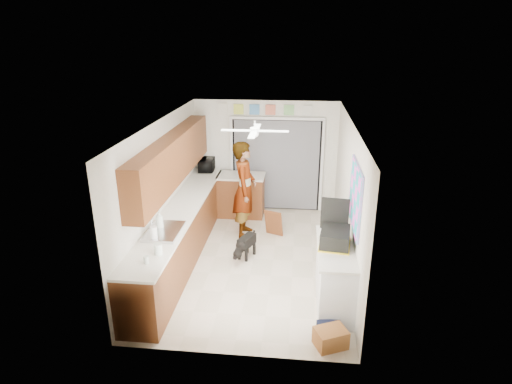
{
  "coord_description": "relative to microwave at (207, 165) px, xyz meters",
  "views": [
    {
      "loc": [
        0.76,
        -6.84,
        3.84
      ],
      "look_at": [
        0.0,
        0.4,
        1.15
      ],
      "focal_mm": 30.0,
      "sensor_mm": 36.0,
      "label": 1
    }
  ],
  "objects": [
    {
      "name": "door_trim_head",
      "position": [
        1.56,
        0.19,
        1.04
      ],
      "size": [
        2.1,
        0.04,
        0.06
      ],
      "primitive_type": "cube",
      "color": "white",
      "rests_on": "wall_back"
    },
    {
      "name": "faucet",
      "position": [
        -0.17,
        -3.25,
        -0.03
      ],
      "size": [
        0.03,
        0.03,
        0.22
      ],
      "primitive_type": "cylinder",
      "color": "silver",
      "rests_on": "left_countertop"
    },
    {
      "name": "door_trim_left",
      "position": [
        0.54,
        0.19,
        -0.03
      ],
      "size": [
        0.06,
        0.04,
        2.1
      ],
      "primitive_type": "cube",
      "color": "white",
      "rests_on": "wall_back"
    },
    {
      "name": "door_trim_right",
      "position": [
        2.58,
        0.19,
        -0.03
      ],
      "size": [
        0.06,
        0.04,
        2.1
      ],
      "primitive_type": "cube",
      "color": "white",
      "rests_on": "wall_back"
    },
    {
      "name": "back_opening_recess",
      "position": [
        1.56,
        0.22,
        -0.03
      ],
      "size": [
        2.0,
        0.06,
        2.1
      ],
      "primitive_type": "cube",
      "color": "black",
      "rests_on": "wall_back"
    },
    {
      "name": "suitcase_lid",
      "position": [
        2.63,
        -3.1,
        0.23
      ],
      "size": [
        0.42,
        0.08,
        0.5
      ],
      "primitive_type": "cube",
      "rotation": [
        0.0,
        0.0,
        -0.12
      ],
      "color": "black",
      "rests_on": "suitcase"
    },
    {
      "name": "dog",
      "position": [
        1.18,
        -2.19,
        -0.84
      ],
      "size": [
        0.46,
        0.64,
        0.46
      ],
      "primitive_type": "cube",
      "rotation": [
        0.0,
        0.0,
        -0.4
      ],
      "color": "black",
      "rests_on": "floor"
    },
    {
      "name": "header_frame_1",
      "position": [
        1.06,
        0.22,
        1.22
      ],
      "size": [
        0.22,
        0.02,
        0.22
      ],
      "primitive_type": "cube",
      "color": "#5092D5",
      "rests_on": "wall_back"
    },
    {
      "name": "jar_a",
      "position": [
        0.16,
        -3.94,
        -0.06
      ],
      "size": [
        0.14,
        0.14,
        0.16
      ],
      "primitive_type": "cylinder",
      "rotation": [
        0.0,
        0.0,
        -0.24
      ],
      "color": "silver",
      "rests_on": "left_countertop"
    },
    {
      "name": "wall_right",
      "position": [
        2.91,
        -2.25,
        0.17
      ],
      "size": [
        0.0,
        5.0,
        5.0
      ],
      "primitive_type": "plane",
      "rotation": [
        1.57,
        0.0,
        -1.57
      ],
      "color": "white",
      "rests_on": "ground"
    },
    {
      "name": "header_frame_0",
      "position": [
        0.71,
        0.22,
        1.22
      ],
      "size": [
        0.22,
        0.02,
        0.22
      ],
      "primitive_type": "cube",
      "color": "#DBEA4E",
      "rests_on": "wall_back"
    },
    {
      "name": "sink_basin",
      "position": [
        0.02,
        -3.25,
        -0.12
      ],
      "size": [
        0.5,
        0.76,
        0.06
      ],
      "primitive_type": "cube",
      "color": "silver",
      "rests_on": "left_countertop"
    },
    {
      "name": "left_countertop",
      "position": [
        0.02,
        -2.25,
        -0.16
      ],
      "size": [
        0.62,
        4.8,
        0.04
      ],
      "primitive_type": "cube",
      "color": "white",
      "rests_on": "left_base_cabinets"
    },
    {
      "name": "man",
      "position": [
        1.02,
        -1.24,
        -0.11
      ],
      "size": [
        0.47,
        0.71,
        1.94
      ],
      "primitive_type": "imported",
      "rotation": [
        0.0,
        0.0,
        1.59
      ],
      "color": "white",
      "rests_on": "floor"
    },
    {
      "name": "wall_front",
      "position": [
        1.31,
        -4.75,
        0.17
      ],
      "size": [
        3.2,
        0.0,
        3.2
      ],
      "primitive_type": "plane",
      "rotation": [
        -1.57,
        0.0,
        0.0
      ],
      "color": "white",
      "rests_on": "ground"
    },
    {
      "name": "peninsula_base",
      "position": [
        0.81,
        -0.25,
        -0.63
      ],
      "size": [
        1.0,
        0.6,
        0.9
      ],
      "primitive_type": "cube",
      "color": "brown",
      "rests_on": "floor"
    },
    {
      "name": "soap_bottle",
      "position": [
        -0.08,
        -3.14,
        0.03
      ],
      "size": [
        0.13,
        0.13,
        0.33
      ],
      "primitive_type": "imported",
      "rotation": [
        0.0,
        0.0,
        -0.0
      ],
      "color": "silver",
      "rests_on": "left_countertop"
    },
    {
      "name": "wall_left",
      "position": [
        -0.29,
        -2.25,
        0.17
      ],
      "size": [
        0.0,
        5.0,
        5.0
      ],
      "primitive_type": "plane",
      "rotation": [
        1.57,
        0.0,
        1.57
      ],
      "color": "white",
      "rests_on": "ground"
    },
    {
      "name": "suitcase_rim",
      "position": [
        2.63,
        -3.39,
        -0.13
      ],
      "size": [
        0.51,
        0.63,
        0.02
      ],
      "primitive_type": "cube",
      "rotation": [
        0.0,
        0.0,
        -0.12
      ],
      "color": "yellow",
      "rests_on": "suitcase"
    },
    {
      "name": "right_counter_base",
      "position": [
        2.66,
        -3.45,
        -0.63
      ],
      "size": [
        0.5,
        1.4,
        0.9
      ],
      "primitive_type": "cube",
      "color": "white",
      "rests_on": "floor"
    },
    {
      "name": "cardboard_box",
      "position": [
        2.56,
        -4.45,
        -0.95
      ],
      "size": [
        0.49,
        0.44,
        0.25
      ],
      "primitive_type": "cube",
      "rotation": [
        0.0,
        0.0,
        0.42
      ],
      "color": "#AE6836",
      "rests_on": "floor"
    },
    {
      "name": "header_frame_2",
      "position": [
        1.41,
        0.22,
        1.22
      ],
      "size": [
        0.22,
        0.02,
        0.22
      ],
      "primitive_type": "cube",
      "color": "#DD6D53",
      "rests_on": "wall_back"
    },
    {
      "name": "right_counter_top",
      "position": [
        2.65,
        -3.45,
        -0.16
      ],
      "size": [
        0.54,
        1.44,
        0.04
      ],
      "primitive_type": "cube",
      "color": "white",
      "rests_on": "right_counter_base"
    },
    {
      "name": "paper_towel_roll",
      "position": [
        -0.04,
        -3.52,
        -0.03
      ],
      "size": [
        0.12,
        0.12,
        0.22
      ],
      "primitive_type": "cylinder",
      "rotation": [
        0.0,
        0.0,
        0.22
      ],
      "color": "white",
      "rests_on": "left_countertop"
    },
    {
      "name": "floor",
      "position": [
        1.31,
        -2.25,
        -1.08
      ],
      "size": [
        5.0,
        5.0,
        0.0
      ],
      "primitive_type": "plane",
      "color": "beige",
      "rests_on": "ground"
    },
    {
      "name": "peninsula_top",
      "position": [
        0.81,
        -0.25,
        -0.16
      ],
      "size": [
        1.04,
        0.64,
        0.04
      ],
      "primitive_type": "cube",
      "color": "white",
      "rests_on": "peninsula_base"
    },
    {
      "name": "suitcase",
      "position": [
        2.63,
        -3.39,
        -0.02
      ],
      "size": [
        0.48,
        0.6,
        0.24
      ],
      "primitive_type": "cube",
      "rotation": [
        0.0,
        0.0,
        -0.12
      ],
      "color": "black",
      "rests_on": "right_counter_top"
    },
    {
      "name": "left_base_cabinets",
      "position": [
        0.01,
        -2.25,
        -0.63
      ],
      "size": [
        0.6,
        4.8,
        0.9
      ],
      "primitive_type": "cube",
      "color": "brown",
      "rests_on": "floor"
    },
    {
      "name": "wall_back",
      "position": [
        1.31,
        0.25,
        0.17
      ],
      "size": [
        3.2,
        0.0,
        3.2
      ],
      "primitive_type": "plane",
      "rotation": [
        1.57,
        0.0,
        0.0
      ],
      "color": "white",
      "rests_on": "ground"
    },
    {
      "name": "cabinet_door_panel",
      "position": [
        1.61,
        -1.26,
        -0.8
      ],
      "size": [
        0.4,
        0.27,
        0.55
      ],
      "primitive_type": "cube",
      "rotation": [
        0.21,
        0.0,
        -0.38
      ],
      "color": "brown",
      "rests_on": "floor"
    },
    {
      "name": "abstract_painting",
      "position": [
        2.89,
        -3.25,
        0.57
      ],
      "size": [
        0.03,
        1.15,
        0.95
      ],
      "primitive_type": "cube",
      "color": "#FF5DE7",
      "rests_on": "wall_right"
    },
    {
      "name": "upper_cabinets",
      "position": [
        -0.13,
        -2.05,
        0.72
      ],
      "size": [
        0.32,
        4.0,
        0.8
      ],
      "primitive_type": "cube",
      "color": "brown",
      "rests_on": "wall_left"
    },
    {
      "name": "navy_crate",
      "position": [
        2.56,
        -4.28,
        -0.98
      ],
      "size": [
        0.36,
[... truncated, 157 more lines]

